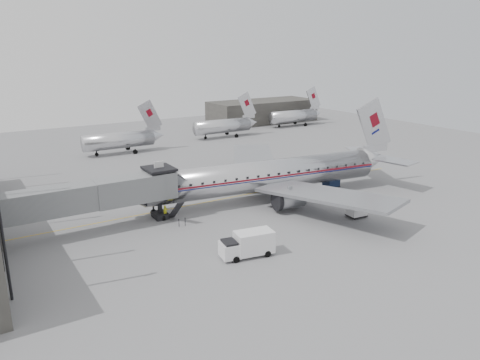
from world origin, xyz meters
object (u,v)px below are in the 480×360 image
Objects in this scene: service_van at (248,244)px; baggage_cart_navy at (331,182)px; baggage_cart_white at (357,210)px; ramp_worker at (165,212)px; airliner at (270,175)px.

service_van is 2.51× the size of baggage_cart_navy.
baggage_cart_white is at bearing 16.84° from service_van.
ramp_worker is (-2.79, 14.37, -0.49)m from service_van.
baggage_cart_white is 23.77m from ramp_worker.
service_van is 2.36× the size of baggage_cart_white.
service_van reaches higher than baggage_cart_white.
ramp_worker is at bearing 110.38° from service_van.
baggage_cart_white is at bearing -61.10° from airliner.
baggage_cart_white reaches higher than baggage_cart_navy.
baggage_cart_white is at bearing -117.36° from baggage_cart_navy.
baggage_cart_navy is (10.71, -0.90, -2.42)m from airliner.
service_van is 27.13m from baggage_cart_navy.
airliner is at bearing 117.02° from baggage_cart_white.
baggage_cart_navy is at bearing 67.01° from baggage_cart_white.
ramp_worker is at bearing -173.37° from airliner.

